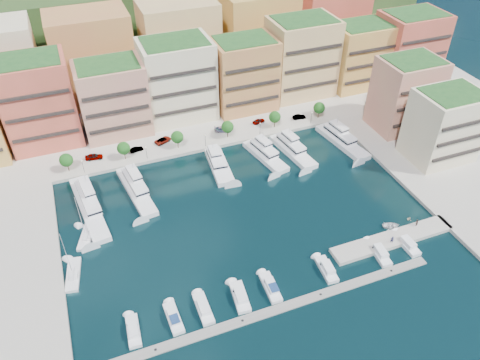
{
  "coord_description": "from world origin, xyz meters",
  "views": [
    {
      "loc": [
        -32.81,
        -82.19,
        82.04
      ],
      "look_at": [
        1.52,
        6.17,
        6.0
      ],
      "focal_mm": 35.0,
      "sensor_mm": 36.0,
      "label": 1
    }
  ],
  "objects": [
    {
      "name": "tree_2",
      "position": [
        -8.0,
        33.5,
        4.74
      ],
      "size": [
        3.8,
        3.8,
        5.65
      ],
      "color": "#473323",
      "rests_on": "north_quay"
    },
    {
      "name": "car_1",
      "position": [
        -20.14,
        36.18,
        1.66
      ],
      "size": [
        4.17,
        1.91,
        1.32
      ],
      "primitive_type": "imported",
      "rotation": [
        0.0,
        0.0,
        1.7
      ],
      "color": "gray",
      "rests_on": "north_quay"
    },
    {
      "name": "lamppost_1",
      "position": [
        -18.0,
        31.2,
        3.83
      ],
      "size": [
        0.3,
        0.3,
        4.2
      ],
      "color": "black",
      "rests_on": "north_quay"
    },
    {
      "name": "cruiser_8",
      "position": [
        24.42,
        -24.59,
        0.55
      ],
      "size": [
        3.41,
        8.58,
        2.55
      ],
      "color": "white",
      "rests_on": "ground"
    },
    {
      "name": "backblock_4",
      "position": [
        65.0,
        74.0,
        16.0
      ],
      "size": [
        26.0,
        18.0,
        30.0
      ],
      "primitive_type": "cube",
      "color": "#DA5948",
      "rests_on": "north_quay"
    },
    {
      "name": "apartment_2",
      "position": [
        -23.0,
        49.99,
        12.31
      ],
      "size": [
        20.0,
        15.5,
        22.8
      ],
      "color": "tan",
      "rests_on": "north_quay"
    },
    {
      "name": "yacht_1",
      "position": [
        -23.97,
        18.67,
        1.09
      ],
      "size": [
        7.33,
        22.8,
        7.3
      ],
      "color": "white",
      "rests_on": "ground"
    },
    {
      "name": "apartment_east_b",
      "position": [
        62.0,
        1.99,
        11.31
      ],
      "size": [
        18.0,
        14.5,
        20.8
      ],
      "color": "beige",
      "rests_on": "east_quay"
    },
    {
      "name": "car_2",
      "position": [
        -11.59,
        37.94,
        1.75
      ],
      "size": [
        5.91,
        4.39,
        1.49
      ],
      "primitive_type": "imported",
      "rotation": [
        0.0,
        0.0,
        1.98
      ],
      "color": "gray",
      "rests_on": "north_quay"
    },
    {
      "name": "east_quay",
      "position": [
        62.0,
        -8.0,
        0.0
      ],
      "size": [
        34.0,
        76.0,
        2.0
      ],
      "primitive_type": "cube",
      "color": "#9E998E",
      "rests_on": "ground"
    },
    {
      "name": "north_quay",
      "position": [
        0.0,
        62.0,
        0.0
      ],
      "size": [
        220.0,
        64.0,
        2.0
      ],
      "primitive_type": "cube",
      "color": "#9E998E",
      "rests_on": "ground"
    },
    {
      "name": "apartment_east_a",
      "position": [
        62.0,
        19.99,
        12.31
      ],
      "size": [
        18.0,
        14.5,
        22.8
      ],
      "color": "tan",
      "rests_on": "east_quay"
    },
    {
      "name": "cruiser_9",
      "position": [
        32.17,
        -24.59,
        0.55
      ],
      "size": [
        2.58,
        8.02,
        2.55
      ],
      "color": "white",
      "rests_on": "ground"
    },
    {
      "name": "south_pontoon",
      "position": [
        -3.0,
        -30.0,
        0.0
      ],
      "size": [
        72.0,
        2.2,
        0.35
      ],
      "primitive_type": "cube",
      "color": "gray",
      "rests_on": "ground"
    },
    {
      "name": "lamppost_2",
      "position": [
        0.0,
        31.2,
        3.83
      ],
      "size": [
        0.3,
        0.3,
        4.2
      ],
      "color": "black",
      "rests_on": "north_quay"
    },
    {
      "name": "sailboat_1",
      "position": [
        -42.85,
        -5.36,
        0.31
      ],
      "size": [
        4.45,
        10.04,
        13.2
      ],
      "color": "white",
      "rests_on": "ground"
    },
    {
      "name": "cruiser_0",
      "position": [
        -33.15,
        -24.58,
        0.55
      ],
      "size": [
        2.97,
        7.68,
        2.55
      ],
      "color": "white",
      "rests_on": "ground"
    },
    {
      "name": "yacht_0",
      "position": [
        -36.72,
        16.65,
        1.21
      ],
      "size": [
        7.53,
        27.29,
        7.3
      ],
      "color": "white",
      "rests_on": "ground"
    },
    {
      "name": "tree_1",
      "position": [
        -24.0,
        33.5,
        4.74
      ],
      "size": [
        3.8,
        3.8,
        5.65
      ],
      "color": "#473323",
      "rests_on": "north_quay"
    },
    {
      "name": "tender_3",
      "position": [
        38.27,
        -17.4,
        0.38
      ],
      "size": [
        1.81,
        1.69,
        0.77
      ],
      "primitive_type": "imported",
      "rotation": [
        0.0,
        0.0,
        1.93
      ],
      "color": "beige",
      "rests_on": "ground"
    },
    {
      "name": "apartment_5",
      "position": [
        42.0,
        51.99,
        14.31
      ],
      "size": [
        22.0,
        16.5,
        26.8
      ],
      "color": "tan",
      "rests_on": "north_quay"
    },
    {
      "name": "sailboat_2",
      "position": [
        -38.66,
        5.5,
        0.31
      ],
      "size": [
        5.54,
        9.32,
        13.2
      ],
      "color": "white",
      "rests_on": "ground"
    },
    {
      "name": "apartment_1",
      "position": [
        -44.0,
        51.99,
        14.31
      ],
      "size": [
        20.0,
        16.5,
        26.8
      ],
      "color": "#DA5948",
      "rests_on": "north_quay"
    },
    {
      "name": "yacht_4",
      "position": [
        14.98,
        20.68,
        1.09
      ],
      "size": [
        8.06,
        18.59,
        7.3
      ],
      "color": "white",
      "rests_on": "ground"
    },
    {
      "name": "cruiser_1",
      "position": [
        -24.91,
        -24.6,
        0.57
      ],
      "size": [
        2.74,
        7.86,
        2.66
      ],
      "color": "white",
      "rests_on": "ground"
    },
    {
      "name": "cruiser_6",
      "position": [
        10.52,
        -24.58,
        0.55
      ],
      "size": [
        3.3,
        7.86,
        2.55
      ],
      "color": "white",
      "rests_on": "ground"
    },
    {
      "name": "apartment_4",
      "position": [
        20.0,
        49.99,
        12.81
      ],
      "size": [
        20.0,
        15.5,
        23.8
      ],
      "color": "#B96C45",
      "rests_on": "north_quay"
    },
    {
      "name": "car_0",
      "position": [
        -32.52,
        36.71,
        1.86
      ],
      "size": [
        5.29,
        2.78,
        1.71
      ],
      "primitive_type": "imported",
      "rotation": [
        0.0,
        0.0,
        1.41
      ],
      "color": "gray",
      "rests_on": "north_quay"
    },
    {
      "name": "backblock_3",
      "position": [
        35.0,
        74.0,
        16.0
      ],
      "size": [
        26.0,
        18.0,
        30.0
      ],
      "primitive_type": "cube",
      "color": "gold",
      "rests_on": "north_quay"
    },
    {
      "name": "lamppost_3",
      "position": [
        18.0,
        31.2,
        3.83
      ],
      "size": [
        0.3,
        0.3,
        4.2
      ],
      "color": "black",
      "rests_on": "north_quay"
    },
    {
      "name": "car_3",
      "position": [
        7.66,
        37.06,
        1.78
      ],
      "size": [
        5.79,
        3.86,
        1.56
      ],
      "primitive_type": "imported",
      "rotation": [
        0.0,
        0.0,
        1.23
      ],
      "color": "gray",
      "rests_on": "north_quay"
    },
    {
      "name": "car_5",
      "position": [
        33.76,
        35.16,
        1.72
      ],
      "size": [
        4.54,
        2.1,
        1.44
      ],
      "primitive_type": "imported",
      "rotation": [
        0.0,
        0.0,
        1.43
      ],
      "color": "gray",
      "rests_on": "north_quay"
    },
    {
      "name": "person_0",
      "position": [
        28.71,
        -23.18,
        1.98
      ],
      "size": [
        0.85,
        0.8,
        1.96
      ],
      "primitive_type": "imported",
      "rotation": [
        0.0,
        0.0,
        2.52
      ],
      "color": "#222445",
      "rests_on": "finger_pier"
    },
    {
      "name": "cruiser_2",
      "position": [
        -18.55,
        -24.59,
        0.55
      ],
      "size": [
        2.58,
        8.01,
        2.55
      ],
      "color": "white",
      "rests_on": "ground"
    },
    {
      "name": "apartment_3",
      "position": [
        -2.0,
        51.99,
        13.81
      ],
      "size": [
        22.0,
        16.5,
        25.8
      ],
      "color": "beige",
      "rests_on": "north_quay"
    },
    {
      "name": "yacht_3",
      "position": [
        0.6,
        21.11,
        1.21
      ],
      "size": [
        6.41,
        17.6,
        7.3
      ],
      "color": "white",
      "rests_on": "ground"
    },
    {
      "name": "cruiser_4",
      "position": [
        -3.32,
        -24.61,
        0.57
      ],
      "size": [
        2.92,
        8.3,
        2.66
      ],
      "color": "white",
      "rests_on": "ground"
    },
    {
      "name": "apartment_7",
      "position": [
        84.0,
        47.99,
        13.31
      ],
      "size": [
        22.0,
        16.5,
        24.8
      ],
      "color": "#DA5948",
      "rests_on": "north_quay"
    },
    {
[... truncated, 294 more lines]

